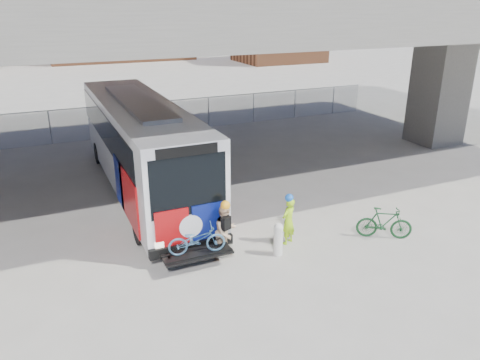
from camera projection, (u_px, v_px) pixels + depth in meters
ground at (222, 214)px, 16.83m from camera, size 160.00×160.00×0.00m
bus at (141, 140)px, 18.31m from camera, size 2.67×12.97×3.69m
overpass at (181, 19)px, 17.91m from camera, size 40.00×16.00×7.95m
chainlink_fence at (143, 110)px, 26.56m from camera, size 30.00×0.06×30.00m
brick_buildings at (81, 17)px, 56.50m from camera, size 54.00×22.00×12.00m
bollard at (278, 238)px, 13.94m from camera, size 0.27×0.27×1.05m
cyclist_hivis at (288, 220)px, 14.55m from camera, size 0.66×0.58×1.68m
cyclist_tan at (226, 231)px, 13.73m from camera, size 0.99×0.90×1.83m
bike_parked at (384, 223)px, 14.98m from camera, size 1.75×1.35×1.05m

